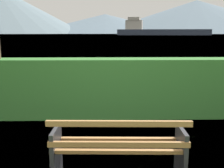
% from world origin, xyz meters
% --- Properties ---
extents(water_surface, '(620.00, 620.00, 0.00)m').
position_xyz_m(water_surface, '(0.00, 308.61, 0.00)').
color(water_surface, '#7A99A8').
rests_on(water_surface, ground_plane).
extents(park_bench, '(1.65, 0.62, 0.87)m').
position_xyz_m(park_bench, '(-0.00, -0.06, 0.42)').
color(park_bench, '#A0703F').
rests_on(park_bench, ground_plane).
extents(hedge_row, '(7.18, 0.64, 1.28)m').
position_xyz_m(hedge_row, '(0.00, 2.72, 0.64)').
color(hedge_row, '#387A33').
rests_on(hedge_row, ground_plane).
extents(cargo_ship_large, '(67.17, 25.09, 12.97)m').
position_xyz_m(cargo_ship_large, '(37.23, 203.96, 3.63)').
color(cargo_ship_large, '#2D384C').
rests_on(cargo_ship_large, water_surface).
extents(distant_hills, '(760.32, 411.82, 87.10)m').
position_xyz_m(distant_hills, '(4.34, 563.77, 34.97)').
color(distant_hills, slate).
rests_on(distant_hills, ground_plane).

